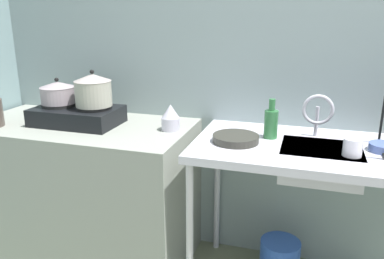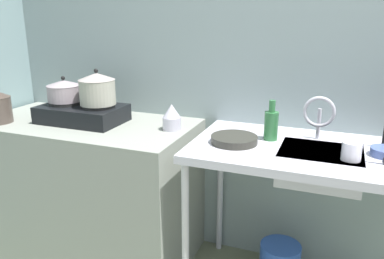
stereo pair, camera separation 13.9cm
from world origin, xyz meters
name	(u,v)px [view 1 (the left image)]	position (x,y,z in m)	size (l,w,h in m)	color
wall_back	(348,61)	(0.00, 1.56, 1.22)	(5.04, 0.10, 2.45)	#88999A
counter_concrete	(85,191)	(-1.44, 1.19, 0.43)	(1.29, 0.65, 0.85)	gray
counter_sink	(328,160)	(-0.07, 1.19, 0.78)	(1.31, 0.65, 0.85)	silver
stove	(77,115)	(-1.45, 1.19, 0.90)	(0.49, 0.30, 0.12)	black
pot_on_left_burner	(58,92)	(-1.57, 1.19, 1.03)	(0.20, 0.20, 0.15)	#A3929A
pot_on_right_burner	(93,90)	(-1.33, 1.19, 1.06)	(0.21, 0.21, 0.20)	#A3A190
percolator	(171,118)	(-0.89, 1.23, 0.92)	(0.10, 0.10, 0.14)	silver
sink_basin	(320,162)	(-0.10, 1.17, 0.78)	(0.38, 0.31, 0.15)	silver
faucet	(318,111)	(-0.13, 1.29, 1.00)	(0.15, 0.09, 0.24)	silver
frying_pan	(236,139)	(-0.51, 1.13, 0.87)	(0.23, 0.23, 0.04)	#32312B
cup_by_rack	(353,147)	(0.02, 1.09, 0.89)	(0.08, 0.08, 0.08)	white
small_bowl_on_drainboard	(384,147)	(0.17, 1.20, 0.87)	(0.13, 0.13, 0.04)	#546BB0
bottle_by_sink	(271,123)	(-0.36, 1.25, 0.93)	(0.07, 0.07, 0.20)	#30703D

